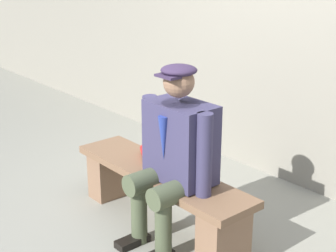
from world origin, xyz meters
TOP-DOWN VIEW (x-y plane):
  - ground_plane at (0.00, 0.00)m, footprint 30.00×30.00m
  - bench at (0.00, 0.00)m, footprint 1.55×0.38m
  - seated_man at (-0.21, 0.05)m, footprint 0.62×0.58m
  - rolled_magazine at (0.24, -0.06)m, footprint 0.25×0.18m
  - stadium_wall at (0.00, -1.43)m, footprint 12.00×0.24m

SIDE VIEW (x-z plane):
  - ground_plane at x=0.00m, z-range 0.00..0.00m
  - bench at x=0.00m, z-range 0.06..0.49m
  - rolled_magazine at x=0.24m, z-range 0.43..0.49m
  - seated_man at x=-0.21m, z-range 0.05..1.27m
  - stadium_wall at x=0.00m, z-range 0.00..1.98m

